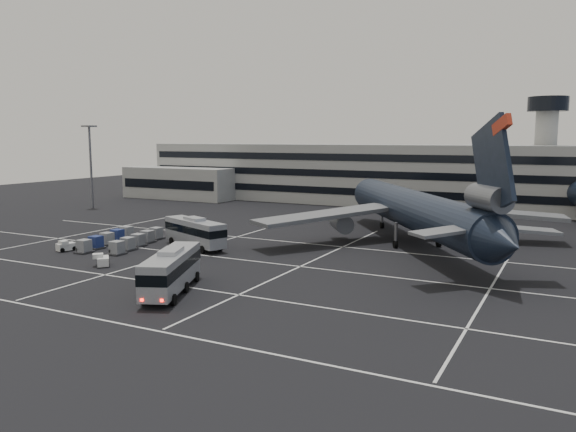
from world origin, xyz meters
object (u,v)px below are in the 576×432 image
object	(u,v)px
trijet_main	(415,210)
tug_a	(65,246)
bus_far	(195,231)
bus_near	(172,269)
uld_cluster	(122,240)

from	to	relation	value
trijet_main	tug_a	distance (m)	49.45
tug_a	bus_far	bearing A→B (deg)	50.52
bus_near	bus_far	size ratio (longest dim) A/B	1.03
tug_a	uld_cluster	distance (m)	7.81
trijet_main	bus_near	distance (m)	39.12
trijet_main	bus_near	size ratio (longest dim) A/B	3.93
bus_far	tug_a	bearing A→B (deg)	148.18
bus_near	bus_far	xyz separation A→B (m)	(-12.08, 20.15, -0.06)
uld_cluster	tug_a	bearing A→B (deg)	-122.57
bus_near	uld_cluster	size ratio (longest dim) A/B	0.84
bus_near	uld_cluster	xyz separation A→B (m)	(-22.37, 16.51, -1.56)
bus_near	tug_a	distance (m)	28.42
trijet_main	tug_a	size ratio (longest dim) A/B	19.01
uld_cluster	trijet_main	bearing A→B (deg)	27.28
trijet_main	tug_a	world-z (taller)	trijet_main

